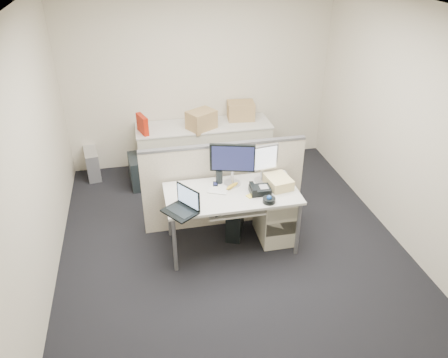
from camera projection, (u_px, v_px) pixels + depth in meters
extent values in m
cube|color=black|center=(231.00, 244.00, 5.28)|extent=(4.00, 4.50, 0.01)
cube|color=white|center=(234.00, 6.00, 3.91)|extent=(4.00, 4.50, 0.01)
cube|color=beige|center=(199.00, 79.00, 6.50)|extent=(4.00, 0.02, 2.70)
cube|color=beige|center=(312.00, 297.00, 2.69)|extent=(4.00, 0.02, 2.70)
cube|color=beige|center=(32.00, 161.00, 4.24)|extent=(0.02, 4.50, 2.70)
cube|color=beige|center=(404.00, 127.00, 4.95)|extent=(0.02, 4.50, 2.70)
cube|color=#B9B5AE|center=(232.00, 193.00, 4.91)|extent=(1.50, 0.75, 0.03)
cylinder|color=slate|center=(175.00, 245.00, 4.70)|extent=(0.04, 0.04, 0.70)
cylinder|color=slate|center=(169.00, 211.00, 5.25)|extent=(0.04, 0.04, 0.70)
cylinder|color=slate|center=(298.00, 229.00, 4.95)|extent=(0.04, 0.04, 0.70)
cylinder|color=slate|center=(280.00, 199.00, 5.50)|extent=(0.04, 0.04, 0.70)
cube|color=#B9B5AE|center=(235.00, 209.00, 4.81)|extent=(0.62, 0.32, 0.02)
cube|color=#BBB69E|center=(275.00, 214.00, 5.25)|extent=(0.40, 0.55, 0.65)
cube|color=beige|center=(224.00, 186.00, 5.37)|extent=(2.00, 0.06, 1.10)
cube|color=#BBB69E|center=(204.00, 148.00, 6.72)|extent=(2.00, 0.60, 0.72)
cube|color=black|center=(232.00, 165.00, 4.94)|extent=(0.54, 0.32, 0.51)
cube|color=#B7B7BC|center=(262.00, 164.00, 5.02)|extent=(0.39, 0.24, 0.45)
cube|color=black|center=(179.00, 202.00, 4.50)|extent=(0.41, 0.43, 0.26)
cylinder|color=black|center=(269.00, 200.00, 4.72)|extent=(0.16, 0.16, 0.05)
cube|color=black|center=(260.00, 190.00, 4.88)|extent=(0.23, 0.19, 0.07)
cube|color=silver|center=(219.00, 188.00, 4.98)|extent=(0.31, 0.34, 0.01)
cube|color=yellow|center=(250.00, 196.00, 4.83)|extent=(0.10, 0.10, 0.01)
cylinder|color=black|center=(219.00, 177.00, 5.03)|extent=(0.08, 0.08, 0.17)
ellipsoid|color=gold|center=(232.00, 186.00, 4.98)|extent=(0.19, 0.16, 0.04)
cube|color=black|center=(215.00, 184.00, 5.05)|extent=(0.08, 0.12, 0.01)
cube|color=#F0D98F|center=(278.00, 182.00, 4.99)|extent=(0.30, 0.35, 0.12)
cube|color=black|center=(230.00, 206.00, 4.82)|extent=(0.51, 0.33, 0.03)
cube|color=black|center=(235.00, 219.00, 5.36)|extent=(0.32, 0.47, 0.41)
cube|color=black|center=(137.00, 171.00, 6.35)|extent=(0.23, 0.50, 0.45)
cube|color=#B7B7BC|center=(92.00, 164.00, 6.58)|extent=(0.25, 0.48, 0.43)
cube|color=#977F4D|center=(201.00, 120.00, 6.36)|extent=(0.48, 0.44, 0.29)
cube|color=#977F4D|center=(241.00, 111.00, 6.68)|extent=(0.43, 0.35, 0.29)
cube|color=#AD1D09|center=(142.00, 125.00, 6.23)|extent=(0.16, 0.31, 0.28)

